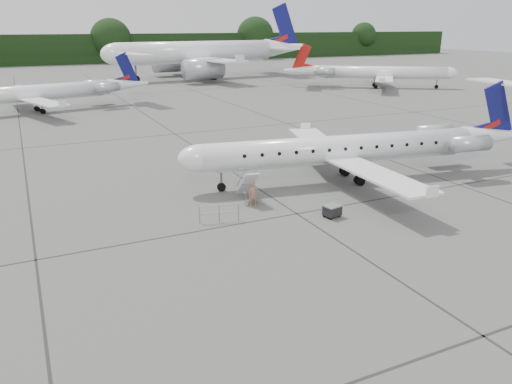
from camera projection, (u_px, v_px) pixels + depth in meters
name	position (u px, v px, depth m)	size (l,w,h in m)	color
ground	(393.00, 216.00, 28.88)	(320.00, 320.00, 0.00)	#5D5D5A
treeline	(85.00, 49.00, 138.95)	(260.00, 4.00, 8.00)	black
main_regional_jet	(342.00, 136.00, 34.37)	(25.48, 18.35, 6.53)	white
airstair	(248.00, 184.00, 31.24)	(0.85, 2.36, 2.05)	white
passenger	(253.00, 194.00, 30.09)	(0.58, 0.38, 1.59)	#825E47
safety_railing	(219.00, 214.00, 27.86)	(2.20, 0.08, 1.00)	gray
baggage_cart	(332.00, 211.00, 28.63)	(0.90, 0.73, 0.78)	black
bg_narrowbody	(197.00, 41.00, 98.99)	(41.01, 29.52, 14.72)	white
bg_regional_left	(28.00, 85.00, 61.26)	(26.22, 18.88, 6.88)	white
bg_regional_right	(382.00, 66.00, 86.01)	(27.98, 20.15, 7.34)	white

